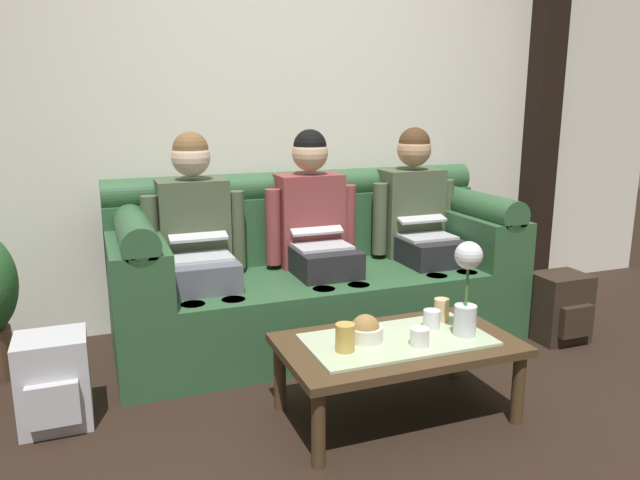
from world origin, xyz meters
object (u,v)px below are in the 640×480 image
Objects in this scene: coffee_table at (397,349)px; cup_far_center at (345,337)px; couch at (316,276)px; cup_near_right at (420,337)px; cup_far_left at (432,319)px; flower_vase at (467,284)px; snack_bowl at (365,331)px; cup_near_left at (441,310)px; person_left at (197,238)px; person_middle at (316,229)px; backpack_left at (54,382)px; person_right at (419,220)px; backpack_right at (560,308)px.

coffee_table is 0.29m from cup_far_center.
coffee_table is at bearing -90.00° from couch.
couch reaches higher than coffee_table.
cup_far_left is at bearing 46.12° from cup_near_right.
flower_vase is (0.30, -0.07, 0.29)m from coffee_table.
flower_vase is at bearing -13.12° from snack_bowl.
cup_near_left is (-0.00, 0.19, -0.18)m from flower_vase.
coffee_table is 0.34m from cup_near_left.
person_left is at bearing 111.42° from cup_far_center.
snack_bowl is at bearing -98.15° from person_middle.
person_left is 1.03m from backpack_left.
flower_vase is at bearing -53.78° from cup_far_left.
couch is 1.89× the size of person_middle.
person_left is 15.08× the size of cup_near_right.
coffee_table is at bearing 166.84° from flower_vase.
backpack_right is at bearing -42.07° from person_right.
couch is 1.89× the size of person_left.
couch reaches higher than snack_bowl.
flower_vase is at bearing -13.16° from coffee_table.
person_left is 10.46× the size of cup_far_center.
person_left is at bearing 132.03° from flower_vase.
person_right is at bearing -0.34° from couch.
flower_vase is 1.04× the size of backpack_left.
cup_far_left is at bearing 11.65° from cup_far_center.
coffee_table is at bearing -157.75° from cup_near_left.
cup_far_left is at bearing -78.06° from couch.
flower_vase is 5.26× the size of cup_near_right.
snack_bowl reaches higher than backpack_right.
coffee_table is at bearing 8.56° from cup_far_center.
couch is at bearing 92.40° from cup_near_right.
coffee_table is 12.73× the size of cup_near_right.
flower_vase is 0.59m from cup_far_center.
backpack_left reaches higher than backpack_right.
couch is 27.29× the size of cup_far_left.
person_right is 1.31m from snack_bowl.
person_left is 1.16m from cup_far_center.
snack_bowl reaches higher than coffee_table.
cup_near_left is 1.27× the size of cup_far_left.
cup_far_left is 1.68m from backpack_left.
snack_bowl is 0.15m from cup_far_center.
person_right reaches higher than backpack_left.
person_left is 1.15m from snack_bowl.
cup_far_center is (-0.56, 0.03, -0.18)m from flower_vase.
cup_near_right is 0.23m from cup_far_left.
cup_near_left is at bearing 34.96° from cup_far_left.
cup_near_left is at bearing -113.41° from person_right.
cup_far_left reaches higher than cup_near_right.
flower_vase is (0.30, -1.09, -0.05)m from person_middle.
coffee_table is at bearing -164.39° from cup_far_left.
cup_near_right reaches higher than backpack_left.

